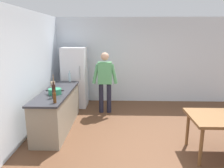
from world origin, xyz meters
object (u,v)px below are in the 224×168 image
at_px(cooking_pot, 55,91).
at_px(refrigerator, 75,77).
at_px(bottle_water_clear, 70,77).
at_px(bottle_wine_dark, 54,91).
at_px(utensil_jar, 53,84).
at_px(bottle_beer_brown, 55,98).
at_px(person, 105,79).

bearing_deg(cooking_pot, refrigerator, 88.11).
distance_m(refrigerator, bottle_water_clear, 0.59).
distance_m(refrigerator, bottle_wine_dark, 2.13).
height_order(refrigerator, bottle_water_clear, refrigerator).
xyz_separation_m(refrigerator, bottle_water_clear, (-0.02, -0.58, 0.13)).
height_order(cooking_pot, utensil_jar, utensil_jar).
bearing_deg(bottle_water_clear, bottle_beer_brown, -85.94).
bearing_deg(refrigerator, bottle_water_clear, -92.07).
bearing_deg(utensil_jar, bottle_wine_dark, -71.84).
xyz_separation_m(utensil_jar, bottle_water_clear, (0.27, 0.69, 0.05)).
height_order(refrigerator, utensil_jar, refrigerator).
distance_m(person, utensil_jar, 1.43).
bearing_deg(refrigerator, cooking_pot, -91.89).
bearing_deg(person, bottle_water_clear, -178.66).
xyz_separation_m(person, bottle_water_clear, (-0.97, -0.02, 0.05)).
distance_m(cooking_pot, bottle_water_clear, 1.29).
bearing_deg(person, bottle_beer_brown, -113.50).
xyz_separation_m(person, bottle_wine_dark, (-0.95, -1.57, 0.07)).
xyz_separation_m(refrigerator, person, (0.95, -0.55, 0.08)).
bearing_deg(utensil_jar, refrigerator, 77.19).
relative_size(cooking_pot, bottle_wine_dark, 1.18).
relative_size(bottle_beer_brown, bottle_water_clear, 0.87).
relative_size(person, bottle_wine_dark, 5.00).
height_order(person, utensil_jar, person).
height_order(bottle_beer_brown, bottle_wine_dark, bottle_wine_dark).
height_order(cooking_pot, bottle_water_clear, bottle_water_clear).
distance_m(person, bottle_water_clear, 0.97).
relative_size(cooking_pot, bottle_beer_brown, 1.54).
height_order(cooking_pot, bottle_beer_brown, bottle_beer_brown).
relative_size(bottle_beer_brown, bottle_wine_dark, 0.76).
xyz_separation_m(bottle_beer_brown, bottle_water_clear, (-0.13, 1.90, 0.02)).
relative_size(person, cooking_pot, 4.25).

